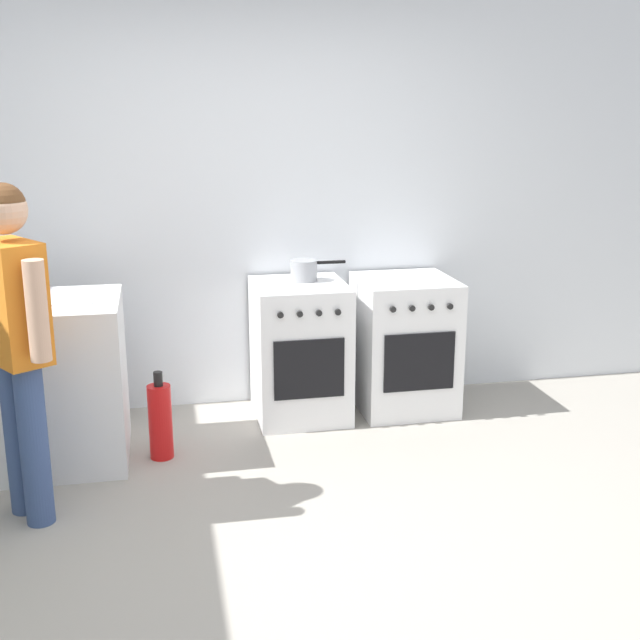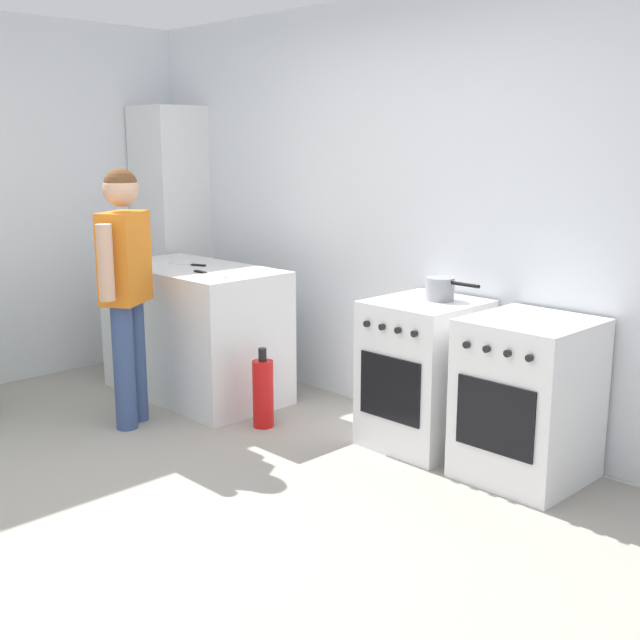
% 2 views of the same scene
% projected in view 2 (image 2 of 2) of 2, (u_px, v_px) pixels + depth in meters
% --- Properties ---
extents(ground_plane, '(8.00, 8.00, 0.00)m').
position_uv_depth(ground_plane, '(161.00, 508.00, 3.86)').
color(ground_plane, gray).
extents(back_wall, '(6.00, 0.10, 2.60)m').
position_uv_depth(back_wall, '(421.00, 213.00, 4.92)').
color(back_wall, silver).
rests_on(back_wall, ground).
extents(counter_unit, '(1.30, 0.70, 0.90)m').
position_uv_depth(counter_unit, '(195.00, 331.00, 5.53)').
color(counter_unit, silver).
rests_on(counter_unit, ground).
extents(oven_left, '(0.56, 0.62, 0.85)m').
position_uv_depth(oven_left, '(424.00, 373.00, 4.61)').
color(oven_left, white).
rests_on(oven_left, ground).
extents(oven_right, '(0.59, 0.62, 0.85)m').
position_uv_depth(oven_right, '(528.00, 399.00, 4.14)').
color(oven_right, white).
rests_on(oven_right, ground).
extents(pot, '(0.34, 0.16, 0.13)m').
position_uv_depth(pot, '(440.00, 289.00, 4.52)').
color(pot, gray).
rests_on(pot, oven_left).
extents(knife_carving, '(0.33, 0.04, 0.01)m').
position_uv_depth(knife_carving, '(209.00, 274.00, 5.11)').
color(knife_carving, silver).
rests_on(knife_carving, counter_unit).
extents(knife_chef, '(0.31, 0.12, 0.01)m').
position_uv_depth(knife_chef, '(188.00, 264.00, 5.51)').
color(knife_chef, silver).
rests_on(knife_chef, counter_unit).
extents(knife_utility, '(0.25, 0.04, 0.01)m').
position_uv_depth(knife_utility, '(138.00, 262.00, 5.63)').
color(knife_utility, silver).
rests_on(knife_utility, counter_unit).
extents(person, '(0.35, 0.49, 1.58)m').
position_uv_depth(person, '(125.00, 277.00, 4.82)').
color(person, '#384C7A').
rests_on(person, ground).
extents(fire_extinguisher, '(0.13, 0.13, 0.50)m').
position_uv_depth(fire_extinguisher, '(263.00, 393.00, 4.93)').
color(fire_extinguisher, red).
rests_on(fire_extinguisher, ground).
extents(larder_cabinet, '(0.48, 0.44, 2.00)m').
position_uv_depth(larder_cabinet, '(171.00, 235.00, 6.40)').
color(larder_cabinet, silver).
rests_on(larder_cabinet, ground).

